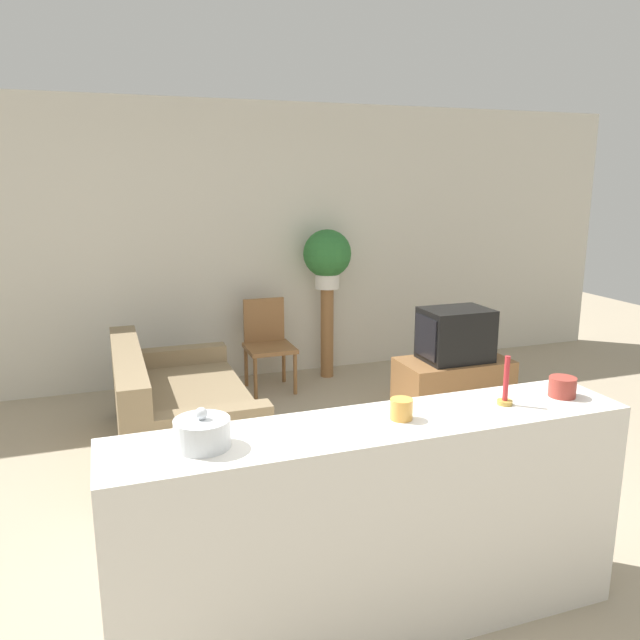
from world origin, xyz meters
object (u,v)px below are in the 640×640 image
Objects in this scene: decorative_bowl at (202,433)px; wooden_chair at (268,340)px; potted_plant at (327,256)px; television at (455,335)px; couch at (177,413)px.

wooden_chair is at bearing 71.32° from decorative_bowl.
potted_plant is 3.93m from decorative_bowl.
television is 1.77m from wooden_chair.
decorative_bowl reaches higher than couch.
decorative_bowl reaches higher than wooden_chair.
couch is 7.92× the size of decorative_bowl.
decorative_bowl is at bearing -108.68° from wooden_chair.
television is 3.36m from decorative_bowl.
couch is 2.38m from television.
wooden_chair reaches higher than couch.
potted_plant is 2.71× the size of decorative_bowl.
potted_plant is (-0.70, 1.26, 0.56)m from television.
couch is 2.96× the size of television.
television is 1.54m from potted_plant.
couch is at bearing 179.65° from television.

